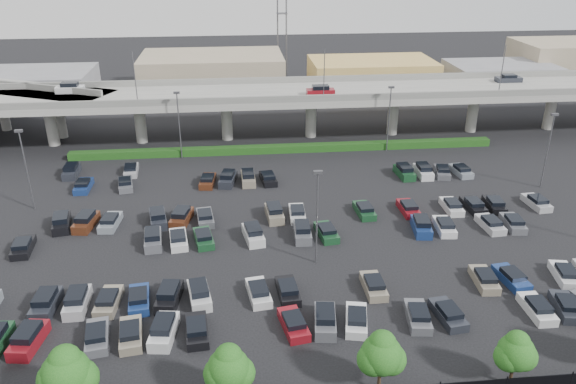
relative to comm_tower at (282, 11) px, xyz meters
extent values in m
plane|color=black|center=(-4.00, -74.00, -15.61)|extent=(280.00, 280.00, 0.00)
cube|color=gray|center=(-4.00, -42.00, -8.36)|extent=(150.00, 13.00, 1.10)
cube|color=slate|center=(-4.00, -48.25, -7.31)|extent=(150.00, 0.50, 1.00)
cube|color=slate|center=(-4.00, -35.75, -7.31)|extent=(150.00, 0.50, 1.00)
cylinder|color=gray|center=(-41.00, -42.00, -12.26)|extent=(1.80, 1.80, 6.70)
cube|color=slate|center=(-41.00, -42.00, -9.11)|extent=(2.60, 9.75, 0.50)
cylinder|color=gray|center=(-27.00, -42.00, -12.26)|extent=(1.80, 1.80, 6.70)
cube|color=slate|center=(-27.00, -42.00, -9.11)|extent=(2.60, 9.75, 0.50)
cylinder|color=gray|center=(-13.00, -42.00, -12.26)|extent=(1.80, 1.80, 6.70)
cube|color=slate|center=(-13.00, -42.00, -9.11)|extent=(2.60, 9.75, 0.50)
cylinder|color=gray|center=(1.00, -42.00, -12.26)|extent=(1.80, 1.80, 6.70)
cube|color=slate|center=(1.00, -42.00, -9.11)|extent=(2.60, 9.75, 0.50)
cylinder|color=gray|center=(15.00, -42.00, -12.26)|extent=(1.80, 1.80, 6.70)
cube|color=slate|center=(15.00, -42.00, -9.11)|extent=(2.60, 9.75, 0.50)
cylinder|color=gray|center=(29.00, -42.00, -12.26)|extent=(1.80, 1.80, 6.70)
cube|color=slate|center=(29.00, -42.00, -9.11)|extent=(2.60, 9.75, 0.50)
cylinder|color=gray|center=(43.00, -42.00, -12.26)|extent=(1.80, 1.80, 6.70)
cube|color=slate|center=(43.00, -42.00, -9.11)|extent=(2.60, 9.75, 0.50)
cube|color=white|center=(-38.00, -39.00, -7.29)|extent=(4.40, 1.82, 1.05)
cube|color=black|center=(-38.00, -39.00, -6.47)|extent=(2.60, 1.60, 0.65)
cube|color=maroon|center=(2.00, -45.00, -7.29)|extent=(4.40, 1.82, 1.05)
cube|color=black|center=(2.00, -45.00, -6.47)|extent=(2.60, 1.60, 0.65)
cube|color=#252830|center=(36.00, -39.00, -7.40)|extent=(4.40, 1.82, 0.82)
cube|color=black|center=(36.00, -39.00, -6.77)|extent=(2.30, 1.60, 0.50)
cylinder|color=#4D4C52|center=(-26.00, -48.10, -3.81)|extent=(0.14, 0.14, 8.00)
cylinder|color=#4D4C52|center=(2.00, -48.10, -3.81)|extent=(0.14, 0.14, 8.00)
cylinder|color=#4D4C52|center=(30.00, -48.10, -3.81)|extent=(0.14, 0.14, 8.00)
cylinder|color=gray|center=(-51.47, -33.11, -12.26)|extent=(1.60, 1.60, 6.70)
cylinder|color=gray|center=(-40.59, -38.18, -12.26)|extent=(1.60, 1.60, 6.70)
cube|color=#143A11|center=(-4.00, -49.00, -15.06)|extent=(66.00, 1.60, 1.10)
cylinder|color=black|center=(12.00, -102.00, -14.61)|extent=(0.10, 0.10, 2.00)
sphere|color=#154B14|center=(-24.00, -100.45, -11.85)|extent=(3.39, 3.39, 3.39)
sphere|color=#154B14|center=(-23.21, -100.35, -12.46)|extent=(2.67, 2.67, 2.67)
sphere|color=#154B14|center=(-24.67, -100.53, -12.22)|extent=(2.67, 2.67, 2.67)
sphere|color=#154B14|center=(-23.96, -100.33, -10.88)|extent=(2.30, 2.30, 2.30)
sphere|color=#154B14|center=(-13.00, -100.67, -12.24)|extent=(3.04, 3.04, 3.04)
sphere|color=#154B14|center=(-12.29, -100.57, -12.79)|extent=(2.39, 2.39, 2.39)
sphere|color=#154B14|center=(-13.60, -100.75, -12.57)|extent=(2.39, 2.39, 2.39)
sphere|color=#154B14|center=(-12.96, -100.55, -11.37)|extent=(2.06, 2.06, 2.06)
cylinder|color=#332316|center=(-2.00, -100.39, -14.63)|extent=(0.26, 0.26, 1.97)
sphere|color=#154B14|center=(-2.00, -100.39, -12.22)|extent=(3.07, 3.07, 3.07)
sphere|color=#154B14|center=(-1.29, -100.29, -12.76)|extent=(2.41, 2.41, 2.41)
sphere|color=#154B14|center=(-2.60, -100.47, -12.55)|extent=(2.41, 2.41, 2.41)
sphere|color=#154B14|center=(-1.96, -100.27, -11.34)|extent=(2.08, 2.08, 2.08)
cylinder|color=#332316|center=(8.00, -100.82, -14.71)|extent=(0.26, 0.26, 1.80)
sphere|color=#154B14|center=(8.00, -100.82, -12.52)|extent=(2.79, 2.79, 2.79)
sphere|color=#154B14|center=(8.65, -100.72, -13.02)|extent=(2.19, 2.19, 2.19)
sphere|color=#154B14|center=(7.45, -100.90, -12.82)|extent=(2.19, 2.19, 2.19)
sphere|color=#154B14|center=(8.04, -100.70, -11.72)|extent=(1.89, 1.89, 1.89)
cube|color=maroon|center=(-29.50, -92.50, -15.09)|extent=(2.40, 4.61, 1.05)
cube|color=black|center=(-29.50, -92.50, -14.27)|extent=(1.94, 2.79, 0.65)
cube|color=#57595F|center=(-24.00, -92.50, -15.20)|extent=(2.51, 4.64, 0.82)
cube|color=black|center=(-24.00, -92.70, -14.57)|extent=(1.95, 2.53, 0.50)
cube|color=gray|center=(-21.25, -92.50, -15.20)|extent=(2.42, 4.61, 0.82)
cube|color=black|center=(-21.25, -92.70, -14.57)|extent=(1.91, 2.50, 0.50)
cube|color=white|center=(-18.50, -92.50, -15.09)|extent=(2.39, 4.60, 1.05)
cube|color=black|center=(-18.50, -92.50, -14.27)|extent=(1.93, 2.79, 0.65)
cube|color=black|center=(-15.75, -92.50, -15.20)|extent=(2.22, 4.55, 0.82)
cube|color=black|center=(-15.75, -92.70, -14.57)|extent=(1.81, 2.44, 0.50)
cube|color=maroon|center=(-7.50, -92.50, -15.20)|extent=(2.57, 4.65, 0.82)
cube|color=black|center=(-7.50, -92.70, -14.57)|extent=(1.98, 2.55, 0.50)
cube|color=#57595F|center=(-4.75, -92.50, -15.09)|extent=(2.39, 4.60, 1.05)
cube|color=black|center=(-4.75, -92.50, -14.27)|extent=(1.93, 2.79, 0.65)
cube|color=white|center=(-2.00, -92.50, -15.20)|extent=(2.68, 4.68, 0.82)
cube|color=black|center=(-2.00, -92.70, -14.57)|extent=(2.04, 2.58, 0.50)
cube|color=#57595F|center=(3.50, -92.50, -15.20)|extent=(2.36, 4.59, 0.82)
cube|color=black|center=(3.50, -92.70, -14.57)|extent=(1.88, 2.48, 0.50)
cube|color=#252830|center=(6.25, -92.50, -15.20)|extent=(2.35, 4.59, 0.82)
cube|color=black|center=(6.25, -92.70, -14.57)|extent=(1.87, 2.48, 0.50)
cube|color=white|center=(14.50, -92.50, -15.20)|extent=(1.85, 4.41, 0.82)
cube|color=black|center=(14.50, -92.70, -14.57)|extent=(1.62, 2.31, 0.50)
cube|color=#252830|center=(17.25, -92.50, -15.20)|extent=(2.64, 4.67, 0.82)
cube|color=black|center=(17.25, -92.70, -14.57)|extent=(2.02, 2.57, 0.50)
cube|color=#252830|center=(-29.50, -87.50, -15.09)|extent=(1.99, 4.47, 1.05)
cube|color=black|center=(-29.50, -87.50, -14.27)|extent=(1.70, 2.66, 0.65)
cube|color=#ADACB1|center=(-26.75, -87.50, -15.09)|extent=(1.91, 4.44, 1.05)
cube|color=black|center=(-26.75, -87.50, -14.27)|extent=(1.66, 2.63, 0.65)
cube|color=gray|center=(-24.00, -87.50, -15.20)|extent=(2.10, 4.51, 0.82)
cube|color=black|center=(-24.00, -87.70, -14.57)|extent=(1.75, 2.40, 0.50)
cube|color=navy|center=(-21.25, -87.50, -15.20)|extent=(2.35, 4.59, 0.82)
cube|color=black|center=(-21.25, -87.70, -14.57)|extent=(1.87, 2.48, 0.50)
cube|color=black|center=(-18.50, -87.50, -15.09)|extent=(2.42, 4.61, 1.05)
cube|color=black|center=(-18.50, -87.50, -14.27)|extent=(1.95, 2.80, 0.65)
cube|color=silver|center=(-15.75, -87.50, -15.09)|extent=(2.54, 4.65, 1.05)
cube|color=black|center=(-15.75, -87.50, -14.27)|extent=(2.02, 2.83, 0.65)
cube|color=silver|center=(-10.25, -87.50, -15.20)|extent=(2.41, 4.61, 0.82)
cube|color=black|center=(-10.25, -87.70, -14.57)|extent=(1.91, 2.50, 0.50)
cube|color=black|center=(-7.50, -87.50, -15.20)|extent=(2.16, 4.53, 0.82)
cube|color=black|center=(-7.50, -87.70, -14.57)|extent=(1.78, 2.42, 0.50)
cube|color=gray|center=(0.75, -87.50, -15.20)|extent=(1.87, 4.42, 0.82)
cube|color=black|center=(0.75, -87.70, -14.57)|extent=(1.63, 2.32, 0.50)
cube|color=gray|center=(11.75, -87.50, -15.20)|extent=(2.15, 4.53, 0.82)
cube|color=black|center=(11.75, -87.70, -14.57)|extent=(1.77, 2.42, 0.50)
cube|color=navy|center=(14.50, -87.50, -15.20)|extent=(2.35, 4.59, 0.82)
cube|color=black|center=(14.50, -87.70, -14.57)|extent=(1.88, 2.48, 0.50)
cube|color=white|center=(20.00, -87.50, -15.20)|extent=(2.60, 4.66, 0.82)
cube|color=black|center=(20.00, -87.70, -14.57)|extent=(2.00, 2.56, 0.50)
cube|color=black|center=(-35.00, -76.50, -15.20)|extent=(2.19, 4.54, 0.82)
cube|color=black|center=(-35.00, -76.70, -14.57)|extent=(1.79, 2.43, 0.50)
cube|color=#57595F|center=(-21.25, -76.50, -15.09)|extent=(2.31, 4.58, 1.05)
cube|color=black|center=(-21.25, -76.50, -14.27)|extent=(1.89, 2.77, 0.65)
cube|color=silver|center=(-18.50, -76.50, -15.20)|extent=(2.40, 4.60, 0.82)
cube|color=black|center=(-18.50, -76.70, -14.57)|extent=(1.90, 2.49, 0.50)
cube|color=#184424|center=(-15.75, -76.50, -15.20)|extent=(2.58, 4.65, 0.82)
cube|color=black|center=(-15.75, -76.70, -14.57)|extent=(1.99, 2.55, 0.50)
cube|color=silver|center=(-10.25, -76.50, -15.09)|extent=(2.53, 4.64, 1.05)
cube|color=black|center=(-10.25, -76.50, -14.27)|extent=(2.01, 2.83, 0.65)
cube|color=#57595F|center=(-4.75, -76.50, -15.09)|extent=(1.96, 4.46, 1.05)
cube|color=black|center=(-4.75, -76.50, -14.27)|extent=(1.69, 2.65, 0.65)
cube|color=#184424|center=(-2.00, -76.50, -15.20)|extent=(2.41, 4.61, 0.82)
cube|color=black|center=(-2.00, -76.70, -14.57)|extent=(1.90, 2.50, 0.50)
cube|color=navy|center=(9.00, -76.50, -15.09)|extent=(2.37, 4.60, 1.05)
cube|color=black|center=(9.00, -76.50, -14.27)|extent=(1.92, 2.78, 0.65)
cube|color=white|center=(11.75, -76.50, -15.20)|extent=(2.19, 4.54, 0.82)
cube|color=black|center=(11.75, -76.70, -14.57)|extent=(1.79, 2.43, 0.50)
cube|color=#ADACB1|center=(17.25, -76.50, -15.20)|extent=(2.14, 4.52, 0.82)
cube|color=black|center=(17.25, -76.70, -14.57)|extent=(1.77, 2.41, 0.50)
cube|color=#57595F|center=(20.00, -76.50, -15.20)|extent=(2.21, 4.55, 0.82)
cube|color=black|center=(20.00, -76.70, -14.57)|extent=(1.80, 2.44, 0.50)
cube|color=black|center=(-32.25, -71.50, -15.09)|extent=(2.58, 4.65, 1.05)
cube|color=black|center=(-32.25, -71.50, -14.27)|extent=(2.04, 2.84, 0.65)
cube|color=#522816|center=(-29.50, -71.50, -15.09)|extent=(2.49, 4.63, 1.05)
cube|color=black|center=(-29.50, -71.50, -14.27)|extent=(1.99, 2.82, 0.65)
cube|color=gray|center=(-26.75, -71.50, -15.20)|extent=(2.24, 4.56, 0.82)
cube|color=black|center=(-26.75, -71.70, -14.57)|extent=(1.82, 2.45, 0.50)
cube|color=#252830|center=(-21.25, -71.50, -15.09)|extent=(2.59, 4.66, 1.05)
cube|color=black|center=(-21.25, -71.50, -14.27)|extent=(2.05, 2.85, 0.65)
cube|color=#522816|center=(-18.50, -71.50, -15.09)|extent=(2.72, 4.69, 1.05)
cube|color=black|center=(-18.50, -71.50, -14.27)|extent=(2.12, 2.88, 0.65)
cube|color=#57595F|center=(-15.75, -71.50, -15.20)|extent=(2.34, 4.59, 0.82)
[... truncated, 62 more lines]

